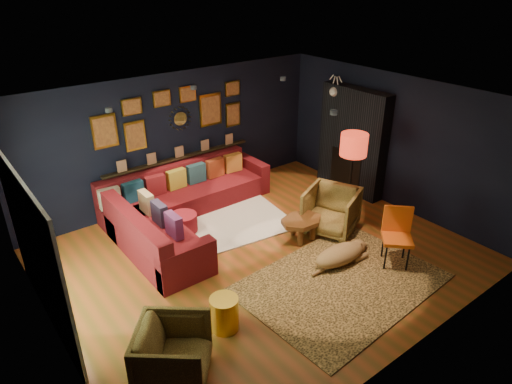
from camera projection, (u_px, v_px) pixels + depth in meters
floor at (262, 256)px, 7.62m from camera, size 6.50×6.50×0.00m
room_walls at (263, 169)px, 6.91m from camera, size 6.50×6.50×6.50m
sectional at (176, 209)px, 8.43m from camera, size 3.41×2.69×0.86m
ledge at (180, 158)px, 9.11m from camera, size 3.20×0.12×0.04m
gallery_wall at (175, 114)px, 8.74m from camera, size 3.15×0.04×1.02m
sunburst_mirror at (180, 119)px, 8.85m from camera, size 0.47×0.16×0.47m
fireplace at (352, 144)px, 9.50m from camera, size 0.31×1.60×2.20m
deer_head at (340, 90)px, 9.42m from camera, size 0.50×0.28×0.45m
sliding_door at (36, 251)px, 5.80m from camera, size 0.06×2.80×2.20m
ceiling_spots at (231, 96)px, 7.05m from camera, size 3.30×2.50×0.06m
shag_rug at (233, 224)px, 8.57m from camera, size 2.26×1.77×0.03m
leopard_rug at (341, 283)px, 6.98m from camera, size 3.10×2.31×0.02m
coffee_table at (302, 223)px, 7.94m from camera, size 0.83×0.65×0.39m
pouf at (184, 222)px, 8.26m from camera, size 0.49×0.49×0.32m
armchair_left at (173, 351)px, 5.21m from camera, size 1.09×1.10×0.83m
armchair_right at (331, 209)px, 8.19m from camera, size 1.10×1.13×0.90m
gold_stool at (224, 313)px, 6.03m from camera, size 0.39×0.39×0.48m
orange_chair at (397, 231)px, 7.26m from camera, size 0.64×0.64×0.96m
floor_lamp at (354, 148)px, 8.02m from camera, size 0.48×0.48×1.75m
dog at (340, 252)px, 7.35m from camera, size 1.34×0.72×0.41m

